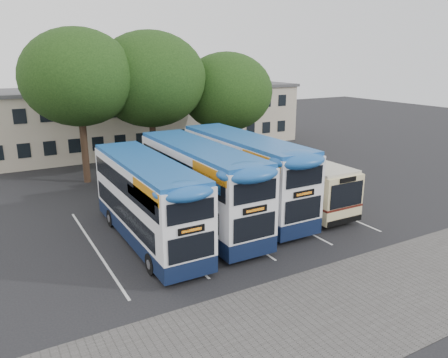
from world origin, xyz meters
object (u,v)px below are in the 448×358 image
tree_mid (150,79)px  bus_dd_mid (199,182)px  tree_right (227,92)px  tree_left (78,77)px  bus_dd_right (244,171)px  bus_dd_left (147,197)px  bus_single (287,176)px  lamp_post (233,101)px

tree_mid → bus_dd_mid: 13.52m
tree_mid → tree_right: (6.64, -0.36, -1.20)m
tree_left → bus_dd_right: bearing=-58.6°
tree_right → bus_dd_right: tree_right is taller
tree_mid → bus_dd_mid: (-2.01, -12.45, -4.88)m
tree_right → bus_dd_right: 13.04m
bus_dd_left → bus_dd_right: bearing=12.4°
bus_dd_right → bus_single: (3.32, 0.10, -0.79)m
tree_right → bus_dd_mid: 15.32m
bus_dd_left → bus_single: bearing=8.9°
tree_right → tree_left: bearing=-179.3°
lamp_post → tree_mid: 9.41m
tree_left → tree_right: 12.26m
bus_single → bus_dd_right: bearing=-178.2°
bus_dd_mid → bus_single: 6.75m
bus_dd_left → bus_single: bus_dd_left is taller
tree_left → tree_mid: (5.53, 0.50, -0.30)m
bus_dd_right → bus_dd_mid: bearing=-167.1°
bus_dd_left → bus_dd_right: 6.75m
lamp_post → bus_dd_mid: (-10.84, -14.76, -2.57)m
tree_left → bus_single: bearing=-47.5°
tree_left → bus_single: tree_left is taller
bus_dd_right → lamp_post: bearing=61.8°
tree_left → bus_dd_right: size_ratio=1.01×
bus_dd_left → bus_dd_right: bus_dd_right is taller
tree_mid → tree_left: bearing=-174.8°
bus_dd_left → bus_dd_mid: (3.27, 0.68, 0.15)m
lamp_post → tree_right: bearing=-129.5°
lamp_post → tree_mid: bearing=-165.4°
tree_right → lamp_post: bearing=50.5°
bus_dd_left → bus_dd_mid: 3.34m
bus_dd_left → bus_dd_mid: size_ratio=0.94×
tree_left → tree_mid: 5.56m
lamp_post → bus_single: 14.89m
tree_left → bus_dd_right: tree_left is taller
lamp_post → tree_left: size_ratio=0.81×
tree_left → bus_dd_mid: size_ratio=1.02×
tree_mid → bus_single: 13.69m
tree_left → bus_dd_mid: tree_left is taller
tree_left → bus_dd_left: 13.71m
tree_left → bus_dd_right: 14.09m
tree_left → tree_right: (12.16, 0.14, -1.50)m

